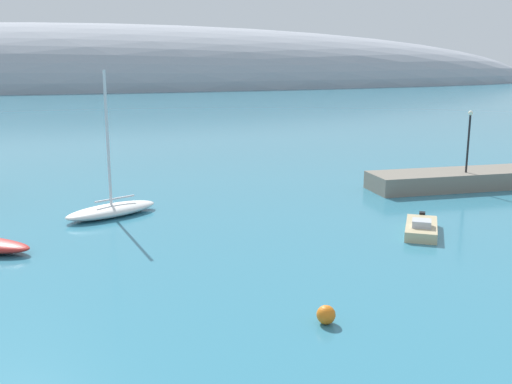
% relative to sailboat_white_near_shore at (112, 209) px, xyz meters
% --- Properties ---
extents(breakwater_rocks, '(19.89, 5.08, 1.37)m').
position_rel_sailboat_white_near_shore_xyz_m(breakwater_rocks, '(29.54, 0.17, 0.18)').
color(breakwater_rocks, gray).
rests_on(breakwater_rocks, ground).
extents(distant_ridge, '(370.01, 78.64, 43.43)m').
position_rel_sailboat_white_near_shore_xyz_m(distant_ridge, '(7.43, 180.12, -0.50)').
color(distant_ridge, '#999EA8').
rests_on(distant_ridge, ground).
extents(sailboat_white_near_shore, '(6.71, 4.69, 9.40)m').
position_rel_sailboat_white_near_shore_xyz_m(sailboat_white_near_shore, '(0.00, 0.00, 0.00)').
color(sailboat_white_near_shore, white).
rests_on(sailboat_white_near_shore, water).
extents(motorboat_sand_outer, '(3.82, 4.48, 1.00)m').
position_rel_sailboat_white_near_shore_xyz_m(motorboat_sand_outer, '(17.02, -9.72, -0.16)').
color(motorboat_sand_outer, '#C6B284').
rests_on(motorboat_sand_outer, water).
extents(mooring_buoy_orange, '(0.75, 0.75, 0.75)m').
position_rel_sailboat_white_near_shore_xyz_m(mooring_buoy_orange, '(6.60, -19.08, -0.13)').
color(mooring_buoy_orange, orange).
rests_on(mooring_buoy_orange, water).
extents(harbor_lamp_post, '(0.36, 0.36, 4.82)m').
position_rel_sailboat_white_near_shore_xyz_m(harbor_lamp_post, '(27.08, -0.37, 3.80)').
color(harbor_lamp_post, black).
rests_on(harbor_lamp_post, breakwater_rocks).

